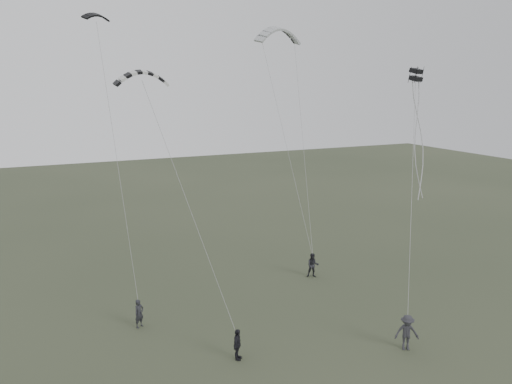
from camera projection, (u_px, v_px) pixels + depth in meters
name	position (u px, v px, depth m)	size (l,w,h in m)	color
ground	(273.00, 347.00, 26.21)	(140.00, 140.00, 0.00)	#353D29
flyer_left	(139.00, 313.00, 28.24)	(0.60, 0.39, 1.65)	black
flyer_right	(313.00, 265.00, 35.60)	(0.85, 0.67, 1.76)	black
flyer_center	(237.00, 345.00, 24.90)	(0.95, 0.40, 1.62)	black
flyer_far	(407.00, 332.00, 25.81)	(1.24, 0.71, 1.91)	#2B2A2F
kite_dark_small	(96.00, 15.00, 29.61)	(1.64, 0.49, 0.53)	black
kite_pale_large	(279.00, 29.00, 38.97)	(4.06, 0.91, 1.66)	#A5A8AA
kite_striped	(141.00, 72.00, 26.39)	(2.87, 0.72, 1.14)	black
kite_box	(416.00, 75.00, 29.55)	(0.59, 0.59, 0.69)	black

